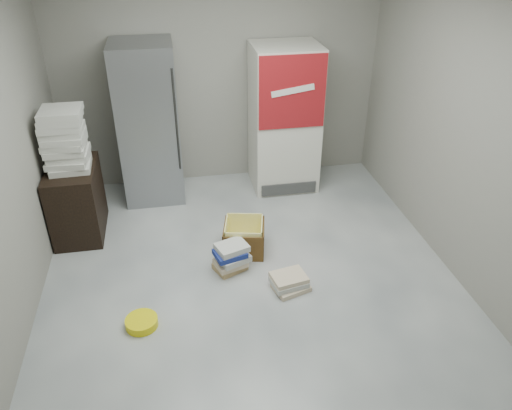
{
  "coord_description": "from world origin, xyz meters",
  "views": [
    {
      "loc": [
        -0.64,
        -3.57,
        3.16
      ],
      "look_at": [
        0.13,
        0.7,
        0.56
      ],
      "focal_mm": 35.0,
      "sensor_mm": 36.0,
      "label": 1
    }
  ],
  "objects_px": {
    "wood_shelf": "(77,201)",
    "cardboard_box": "(244,239)",
    "phonebook_stack_main": "(231,258)",
    "steel_fridge": "(149,124)",
    "coke_cooler": "(284,119)"
  },
  "relations": [
    {
      "from": "steel_fridge",
      "to": "cardboard_box",
      "type": "height_order",
      "value": "steel_fridge"
    },
    {
      "from": "coke_cooler",
      "to": "steel_fridge",
      "type": "bearing_deg",
      "value": 179.82
    },
    {
      "from": "wood_shelf",
      "to": "coke_cooler",
      "type": "bearing_deg",
      "value": 16.28
    },
    {
      "from": "coke_cooler",
      "to": "phonebook_stack_main",
      "type": "relative_size",
      "value": 4.49
    },
    {
      "from": "steel_fridge",
      "to": "coke_cooler",
      "type": "distance_m",
      "value": 1.65
    },
    {
      "from": "steel_fridge",
      "to": "phonebook_stack_main",
      "type": "xyz_separation_m",
      "value": [
        0.73,
        -1.72,
        -0.8
      ]
    },
    {
      "from": "wood_shelf",
      "to": "phonebook_stack_main",
      "type": "height_order",
      "value": "wood_shelf"
    },
    {
      "from": "steel_fridge",
      "to": "wood_shelf",
      "type": "height_order",
      "value": "steel_fridge"
    },
    {
      "from": "coke_cooler",
      "to": "cardboard_box",
      "type": "xyz_separation_m",
      "value": [
        -0.74,
        -1.4,
        -0.76
      ]
    },
    {
      "from": "cardboard_box",
      "to": "phonebook_stack_main",
      "type": "bearing_deg",
      "value": -107.63
    },
    {
      "from": "steel_fridge",
      "to": "wood_shelf",
      "type": "xyz_separation_m",
      "value": [
        -0.83,
        -0.73,
        -0.55
      ]
    },
    {
      "from": "wood_shelf",
      "to": "steel_fridge",
      "type": "bearing_deg",
      "value": 41.31
    },
    {
      "from": "wood_shelf",
      "to": "cardboard_box",
      "type": "height_order",
      "value": "wood_shelf"
    },
    {
      "from": "steel_fridge",
      "to": "cardboard_box",
      "type": "relative_size",
      "value": 3.79
    },
    {
      "from": "wood_shelf",
      "to": "cardboard_box",
      "type": "xyz_separation_m",
      "value": [
        1.74,
        -0.68,
        -0.26
      ]
    }
  ]
}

